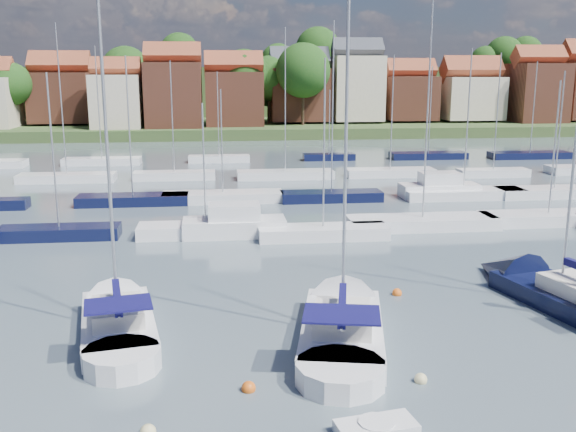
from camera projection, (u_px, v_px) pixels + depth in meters
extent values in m
plane|color=#43535B|center=(282.00, 185.00, 64.11)|extent=(260.00, 260.00, 0.00)
cube|color=white|center=(118.00, 329.00, 27.53)|extent=(4.17, 7.51, 1.20)
cone|color=white|center=(115.00, 295.00, 31.67)|extent=(3.52, 3.92, 2.96)
cylinder|color=white|center=(122.00, 364.00, 24.21)|extent=(3.43, 3.43, 1.20)
cube|color=silver|center=(118.00, 312.00, 26.86)|extent=(2.56, 3.28, 0.70)
cylinder|color=#B2B2B7|center=(108.00, 161.00, 26.41)|extent=(0.14, 0.14, 13.14)
cylinder|color=#B2B2B7|center=(117.00, 301.00, 25.75)|extent=(0.80, 3.90, 0.10)
cube|color=#100D45|center=(117.00, 297.00, 25.72)|extent=(0.96, 3.74, 0.35)
cube|color=#100D45|center=(118.00, 304.00, 24.49)|extent=(2.79, 2.19, 0.08)
cube|color=white|center=(342.00, 334.00, 26.94)|extent=(4.87, 8.44, 1.20)
cone|color=white|center=(343.00, 295.00, 31.74)|extent=(4.03, 4.45, 3.30)
cylinder|color=white|center=(340.00, 378.00, 23.09)|extent=(3.91, 3.91, 1.20)
cube|color=silver|center=(342.00, 318.00, 26.19)|extent=(2.95, 3.71, 0.70)
cylinder|color=#B2B2B7|center=(346.00, 144.00, 25.73)|extent=(0.14, 0.14, 14.67)
cylinder|color=#B2B2B7|center=(342.00, 308.00, 24.94)|extent=(1.01, 4.33, 0.10)
cube|color=#100D45|center=(342.00, 304.00, 24.90)|extent=(1.16, 4.15, 0.35)
cube|color=#100D45|center=(342.00, 314.00, 23.48)|extent=(3.16, 2.52, 0.08)
cube|color=black|center=(569.00, 302.00, 30.66)|extent=(5.04, 8.37, 1.20)
cone|color=black|center=(502.00, 273.00, 35.13)|extent=(4.08, 4.47, 3.26)
cube|color=white|center=(376.00, 430.00, 19.89)|extent=(2.65, 1.55, 0.49)
cylinder|color=white|center=(376.00, 426.00, 19.86)|extent=(1.16, 1.16, 0.31)
sphere|color=#D85914|center=(249.00, 391.00, 22.69)|extent=(0.51, 0.51, 0.51)
sphere|color=beige|center=(421.00, 382.00, 23.32)|extent=(0.47, 0.47, 0.47)
sphere|color=#D85914|center=(397.00, 295.00, 32.43)|extent=(0.49, 0.49, 0.49)
cube|color=black|center=(59.00, 234.00, 43.31)|extent=(8.01, 2.24, 1.00)
cylinder|color=#B2B2B7|center=(53.00, 151.00, 42.08)|extent=(0.12, 0.12, 10.16)
cube|color=white|center=(206.00, 231.00, 44.05)|extent=(9.22, 2.58, 1.00)
cylinder|color=#B2B2B7|center=(204.00, 165.00, 43.04)|extent=(0.12, 0.12, 8.18)
cube|color=white|center=(323.00, 233.00, 43.37)|extent=(8.78, 2.46, 1.00)
cylinder|color=#B2B2B7|center=(324.00, 144.00, 42.04)|extent=(0.12, 0.12, 11.06)
cube|color=white|center=(422.00, 224.00, 46.19)|extent=(10.79, 3.02, 1.00)
cylinder|color=#B2B2B7|center=(428.00, 112.00, 44.45)|extent=(0.12, 0.12, 14.87)
cube|color=white|center=(548.00, 219.00, 47.60)|extent=(10.13, 2.84, 1.00)
cylinder|color=#B2B2B7|center=(555.00, 148.00, 46.44)|extent=(0.12, 0.12, 9.59)
cube|color=white|center=(234.00, 229.00, 44.04)|extent=(7.00, 2.60, 1.40)
cube|color=white|center=(234.00, 213.00, 43.79)|extent=(3.50, 2.20, 1.30)
cube|color=black|center=(133.00, 201.00, 54.45)|extent=(9.30, 2.60, 1.00)
cylinder|color=#B2B2B7|center=(129.00, 127.00, 53.08)|extent=(0.12, 0.12, 11.48)
cube|color=white|center=(223.00, 198.00, 55.64)|extent=(10.40, 2.91, 1.00)
cylinder|color=#B2B2B7|center=(222.00, 142.00, 54.57)|extent=(0.12, 0.12, 8.77)
cube|color=black|center=(331.00, 197.00, 55.97)|extent=(8.80, 2.46, 1.00)
cylinder|color=#B2B2B7|center=(333.00, 108.00, 54.28)|extent=(0.12, 0.12, 14.33)
cube|color=white|center=(463.00, 194.00, 57.15)|extent=(10.73, 3.00, 1.00)
cylinder|color=#B2B2B7|center=(468.00, 120.00, 55.71)|extent=(0.12, 0.12, 12.14)
cube|color=white|center=(554.00, 193.00, 57.88)|extent=(10.48, 2.93, 1.00)
cylinder|color=#B2B2B7|center=(560.00, 130.00, 56.64)|extent=(0.12, 0.12, 10.28)
cube|color=white|center=(439.00, 192.00, 57.72)|extent=(7.00, 2.60, 1.40)
cube|color=white|center=(440.00, 179.00, 57.48)|extent=(3.50, 2.20, 1.30)
cube|color=white|center=(67.00, 178.00, 65.75)|extent=(9.71, 2.72, 1.00)
cylinder|color=#B2B2B7|center=(61.00, 100.00, 64.01)|extent=(0.12, 0.12, 14.88)
cube|color=white|center=(175.00, 176.00, 67.23)|extent=(8.49, 2.38, 1.00)
cylinder|color=#B2B2B7|center=(172.00, 117.00, 65.87)|extent=(0.12, 0.12, 11.31)
cube|color=white|center=(285.00, 175.00, 67.79)|extent=(10.16, 2.85, 1.00)
cylinder|color=#B2B2B7|center=(285.00, 100.00, 66.07)|extent=(0.12, 0.12, 14.59)
cube|color=white|center=(390.00, 173.00, 69.14)|extent=(9.53, 2.67, 1.00)
cylinder|color=#B2B2B7|center=(392.00, 113.00, 67.72)|extent=(0.12, 0.12, 11.91)
cube|color=white|center=(493.00, 173.00, 68.99)|extent=(7.62, 2.13, 1.00)
cylinder|color=#B2B2B7|center=(497.00, 112.00, 67.55)|extent=(0.12, 0.12, 12.13)
cube|color=white|center=(102.00, 162.00, 77.88)|extent=(9.24, 2.59, 1.00)
cylinder|color=#B2B2B7|center=(98.00, 103.00, 76.32)|extent=(0.12, 0.12, 13.17)
cube|color=white|center=(219.00, 159.00, 80.15)|extent=(7.57, 2.12, 1.00)
cylinder|color=#B2B2B7|center=(218.00, 114.00, 78.91)|extent=(0.12, 0.12, 10.24)
cube|color=black|center=(329.00, 157.00, 81.83)|extent=(6.58, 1.84, 1.00)
cylinder|color=#B2B2B7|center=(329.00, 122.00, 80.84)|extent=(0.12, 0.12, 8.01)
cube|color=black|center=(428.00, 156.00, 83.19)|extent=(9.92, 2.78, 1.00)
cylinder|color=#B2B2B7|center=(430.00, 110.00, 81.88)|extent=(0.12, 0.12, 10.92)
cube|color=black|center=(530.00, 156.00, 83.64)|extent=(10.55, 2.95, 1.00)
cylinder|color=#B2B2B7|center=(534.00, 107.00, 82.27)|extent=(0.12, 0.12, 11.51)
cube|color=#3C4A25|center=(245.00, 123.00, 138.70)|extent=(200.00, 70.00, 3.00)
cube|color=#3C4A25|center=(240.00, 96.00, 161.90)|extent=(200.00, 60.00, 14.00)
cube|color=brown|center=(62.00, 97.00, 115.03)|extent=(10.37, 9.97, 8.73)
cube|color=brown|center=(60.00, 65.00, 113.79)|extent=(10.57, 5.13, 5.13)
cube|color=beige|center=(117.00, 102.00, 107.81)|extent=(8.09, 8.80, 8.96)
cube|color=brown|center=(116.00, 69.00, 106.60)|extent=(8.25, 4.00, 4.00)
cube|color=brown|center=(174.00, 96.00, 109.51)|extent=(9.36, 10.17, 10.97)
cube|color=brown|center=(173.00, 56.00, 108.06)|extent=(9.54, 4.63, 4.63)
cube|color=brown|center=(234.00, 99.00, 112.47)|extent=(9.90, 8.56, 9.42)
cube|color=brown|center=(234.00, 65.00, 111.17)|extent=(10.10, 4.90, 4.90)
cube|color=brown|center=(299.00, 94.00, 118.50)|extent=(10.59, 8.93, 9.49)
cube|color=#383A42|center=(299.00, 61.00, 117.17)|extent=(10.80, 5.24, 5.24)
cube|color=beige|center=(357.00, 89.00, 118.59)|extent=(9.01, 8.61, 11.65)
cube|color=#383A42|center=(357.00, 50.00, 117.07)|extent=(9.19, 4.46, 4.46)
cube|color=brown|center=(409.00, 98.00, 121.30)|extent=(9.10, 9.34, 8.00)
cube|color=brown|center=(410.00, 70.00, 120.18)|extent=(9.28, 4.50, 4.50)
cube|color=beige|center=(470.00, 98.00, 122.20)|extent=(10.86, 9.59, 7.88)
cube|color=brown|center=(472.00, 70.00, 121.05)|extent=(11.07, 5.37, 5.37)
cube|color=brown|center=(536.00, 93.00, 120.69)|extent=(9.18, 9.96, 10.97)
cube|color=brown|center=(539.00, 57.00, 119.24)|extent=(9.36, 4.54, 4.54)
cylinder|color=#382619|center=(502.00, 84.00, 141.64)|extent=(0.50, 0.50, 4.47)
sphere|color=#284816|center=(504.00, 55.00, 140.31)|extent=(8.18, 8.18, 8.18)
cylinder|color=#382619|center=(269.00, 112.00, 117.87)|extent=(0.50, 0.50, 4.46)
sphere|color=#284816|center=(269.00, 78.00, 116.54)|extent=(8.15, 8.15, 8.15)
cylinder|color=#382619|center=(318.00, 84.00, 135.32)|extent=(0.50, 0.50, 5.15)
sphere|color=#284816|center=(318.00, 50.00, 133.78)|extent=(9.41, 9.41, 9.41)
cylinder|color=#382619|center=(180.00, 83.00, 134.71)|extent=(0.50, 0.50, 4.56)
sphere|color=#284816|center=(179.00, 53.00, 133.35)|extent=(8.34, 8.34, 8.34)
cylinder|color=#382619|center=(128.00, 108.00, 123.92)|extent=(0.50, 0.50, 5.15)
sphere|color=#284816|center=(126.00, 71.00, 122.38)|extent=(9.42, 9.42, 9.42)
cylinder|color=#382619|center=(47.00, 95.00, 123.68)|extent=(0.50, 0.50, 3.42)
sphere|color=#284816|center=(45.00, 70.00, 122.66)|extent=(6.26, 6.26, 6.26)
cylinder|color=#382619|center=(317.00, 111.00, 127.58)|extent=(0.50, 0.50, 3.77)
sphere|color=#284816|center=(317.00, 85.00, 126.46)|extent=(6.89, 6.89, 6.89)
cylinder|color=#382619|center=(303.00, 111.00, 113.56)|extent=(0.50, 0.50, 5.21)
sphere|color=#284816|center=(303.00, 70.00, 112.01)|extent=(9.53, 9.53, 9.53)
cylinder|color=#382619|center=(554.00, 112.00, 129.93)|extent=(0.50, 0.50, 2.97)
sphere|color=#284816|center=(556.00, 92.00, 129.04)|extent=(5.44, 5.44, 5.44)
cylinder|color=#382619|center=(245.00, 112.00, 115.22)|extent=(0.50, 0.50, 4.84)
sphere|color=#284816|center=(244.00, 74.00, 113.77)|extent=(8.85, 8.85, 8.85)
cylinder|color=#382619|center=(484.00, 85.00, 141.47)|extent=(0.50, 0.50, 3.72)
sphere|color=#284816|center=(485.00, 62.00, 140.36)|extent=(6.80, 6.80, 6.80)
cylinder|color=#382619|center=(535.00, 112.00, 121.69)|extent=(0.50, 0.50, 4.05)
sphere|color=#284816|center=(538.00, 82.00, 120.48)|extent=(7.40, 7.40, 7.40)
cylinder|color=#382619|center=(13.00, 116.00, 110.03)|extent=(0.50, 0.50, 4.00)
sphere|color=#284816|center=(10.00, 84.00, 108.84)|extent=(7.32, 7.32, 7.32)
cylinder|color=#382619|center=(278.00, 87.00, 134.18)|extent=(0.50, 0.50, 3.93)
sphere|color=#284816|center=(278.00, 61.00, 133.00)|extent=(7.19, 7.19, 7.19)
cylinder|color=#382619|center=(406.00, 111.00, 125.02)|extent=(0.50, 0.50, 3.82)
sphere|color=#284816|center=(407.00, 84.00, 123.88)|extent=(6.99, 6.99, 6.99)
cylinder|color=#382619|center=(152.00, 117.00, 112.98)|extent=(0.50, 0.50, 3.48)
sphere|color=#284816|center=(151.00, 89.00, 111.94)|extent=(6.37, 6.37, 6.37)
cylinder|color=#382619|center=(530.00, 112.00, 130.60)|extent=(0.50, 0.50, 2.99)
sphere|color=#284816|center=(532.00, 92.00, 129.71)|extent=(5.46, 5.46, 5.46)
cylinder|color=#382619|center=(269.00, 114.00, 121.04)|extent=(0.50, 0.50, 3.25)
sphere|color=#284816|center=(268.00, 90.00, 120.07)|extent=(5.94, 5.94, 5.94)
cylinder|color=#382619|center=(233.00, 115.00, 121.98)|extent=(0.50, 0.50, 2.98)
sphere|color=#284816|center=(233.00, 93.00, 121.09)|extent=(5.46, 5.46, 5.46)
cylinder|color=#382619|center=(523.00, 79.00, 148.36)|extent=(0.50, 0.50, 4.29)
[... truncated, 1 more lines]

